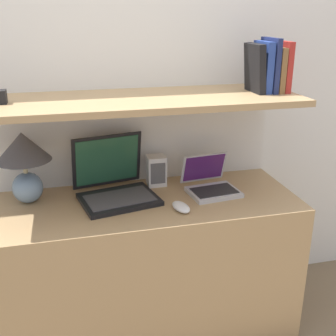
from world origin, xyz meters
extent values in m
cube|color=white|center=(0.00, 0.60, 1.20)|extent=(6.00, 0.05, 2.40)
cube|color=tan|center=(0.00, 0.27, 0.35)|extent=(1.38, 0.54, 0.71)
cube|color=white|center=(0.00, 0.56, 0.57)|extent=(1.38, 0.04, 1.14)
cube|color=tan|center=(0.00, 0.34, 1.16)|extent=(1.38, 0.48, 0.03)
ellipsoid|color=#7593B2|center=(-0.53, 0.39, 0.78)|extent=(0.13, 0.13, 0.14)
cylinder|color=tan|center=(-0.53, 0.39, 0.88)|extent=(0.02, 0.02, 0.06)
cone|color=#4C4C51|center=(-0.53, 0.39, 0.97)|extent=(0.24, 0.24, 0.13)
cube|color=black|center=(-0.13, 0.30, 0.72)|extent=(0.38, 0.32, 0.02)
cube|color=#47474C|center=(-0.13, 0.29, 0.73)|extent=(0.33, 0.24, 0.00)
cube|color=black|center=(-0.16, 0.45, 0.86)|extent=(0.34, 0.12, 0.26)
cube|color=#235138|center=(-0.16, 0.45, 0.86)|extent=(0.30, 0.10, 0.23)
cube|color=silver|center=(0.32, 0.27, 0.72)|extent=(0.25, 0.20, 0.02)
cube|color=#232326|center=(0.32, 0.26, 0.73)|extent=(0.22, 0.15, 0.00)
cube|color=silver|center=(0.30, 0.39, 0.80)|extent=(0.23, 0.08, 0.15)
cube|color=#4C1E60|center=(0.30, 0.38, 0.80)|extent=(0.21, 0.07, 0.13)
ellipsoid|color=white|center=(0.12, 0.14, 0.72)|extent=(0.09, 0.13, 0.03)
cube|color=white|center=(0.08, 0.45, 0.78)|extent=(0.09, 0.08, 0.15)
cube|color=#59595B|center=(0.08, 0.41, 0.78)|extent=(0.07, 0.00, 0.10)
cube|color=#A82823|center=(0.65, 0.34, 1.28)|extent=(0.03, 0.17, 0.22)
cube|color=brown|center=(0.61, 0.34, 1.27)|extent=(0.03, 0.17, 0.20)
cube|color=navy|center=(0.59, 0.34, 1.29)|extent=(0.02, 0.17, 0.24)
cube|color=#284293|center=(0.55, 0.34, 1.28)|extent=(0.03, 0.16, 0.23)
cube|color=black|center=(0.51, 0.34, 1.28)|extent=(0.05, 0.17, 0.22)
camera|label=1|loc=(-0.33, -1.45, 1.52)|focal=45.00mm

